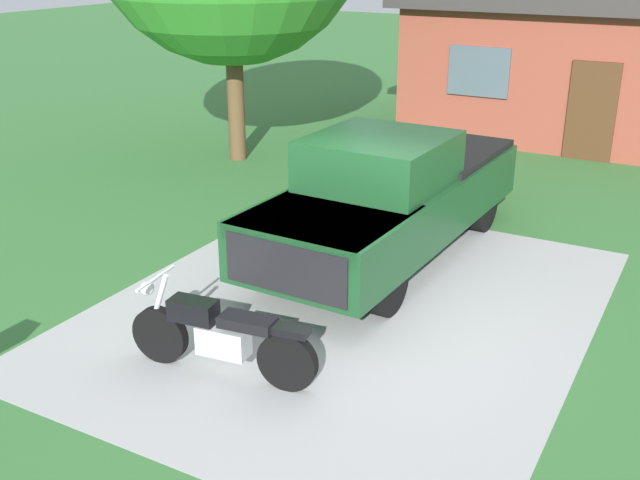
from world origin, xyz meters
name	(u,v)px	position (x,y,z in m)	size (l,w,h in m)	color
ground_plane	(348,307)	(0.00, 0.00, 0.00)	(80.00, 80.00, 0.00)	#366F35
driveway_pad	(348,307)	(0.00, 0.00, 0.00)	(5.83, 7.24, 0.01)	#A8A8A8
motorcycle	(220,336)	(-0.48, -2.10, 0.47)	(2.21, 0.70, 1.09)	black
pickup_truck	(392,193)	(-0.29, 1.96, 0.95)	(2.21, 5.70, 1.90)	black
neighbor_house	(616,61)	(1.28, 11.36, 1.79)	(9.60, 5.60, 3.50)	brown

